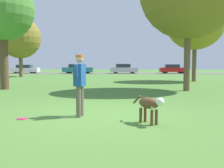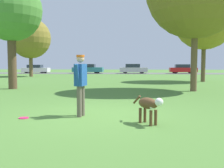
{
  "view_description": "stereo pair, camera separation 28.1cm",
  "coord_description": "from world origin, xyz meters",
  "px_view_note": "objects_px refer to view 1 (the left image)",
  "views": [
    {
      "loc": [
        0.7,
        -7.08,
        1.39
      ],
      "look_at": [
        0.49,
        -0.62,
        0.9
      ],
      "focal_mm": 42.0,
      "sensor_mm": 36.0,
      "label": 1
    },
    {
      "loc": [
        0.98,
        -7.06,
        1.39
      ],
      "look_at": [
        0.49,
        -0.62,
        0.9
      ],
      "focal_mm": 42.0,
      "sensor_mm": 36.0,
      "label": 2
    }
  ],
  "objects_px": {
    "frisbee": "(22,119)",
    "parked_car_silver": "(124,69)",
    "parked_car_white": "(25,69)",
    "tree_far_right": "(195,20)",
    "tree_near_left": "(2,10)",
    "parked_car_teal": "(78,69)",
    "person": "(80,81)",
    "dog": "(150,105)",
    "tree_far_left": "(20,38)",
    "parked_car_red": "(173,69)"
  },
  "relations": [
    {
      "from": "parked_car_teal",
      "to": "tree_near_left",
      "type": "bearing_deg",
      "value": -88.89
    },
    {
      "from": "dog",
      "to": "tree_near_left",
      "type": "bearing_deg",
      "value": -176.69
    },
    {
      "from": "parked_car_red",
      "to": "tree_near_left",
      "type": "bearing_deg",
      "value": -118.21
    },
    {
      "from": "dog",
      "to": "parked_car_white",
      "type": "distance_m",
      "value": 36.42
    },
    {
      "from": "frisbee",
      "to": "parked_car_red",
      "type": "bearing_deg",
      "value": 72.66
    },
    {
      "from": "tree_near_left",
      "to": "tree_far_left",
      "type": "height_order",
      "value": "tree_far_left"
    },
    {
      "from": "person",
      "to": "dog",
      "type": "xyz_separation_m",
      "value": [
        1.76,
        -0.83,
        -0.5
      ]
    },
    {
      "from": "person",
      "to": "parked_car_silver",
      "type": "height_order",
      "value": "person"
    },
    {
      "from": "parked_car_teal",
      "to": "parked_car_silver",
      "type": "bearing_deg",
      "value": 2.48
    },
    {
      "from": "tree_far_right",
      "to": "parked_car_teal",
      "type": "relative_size",
      "value": 1.59
    },
    {
      "from": "dog",
      "to": "tree_far_left",
      "type": "distance_m",
      "value": 25.46
    },
    {
      "from": "tree_near_left",
      "to": "parked_car_teal",
      "type": "bearing_deg",
      "value": 89.82
    },
    {
      "from": "parked_car_silver",
      "to": "parked_car_red",
      "type": "relative_size",
      "value": 1.04
    },
    {
      "from": "frisbee",
      "to": "parked_car_silver",
      "type": "relative_size",
      "value": 0.06
    },
    {
      "from": "dog",
      "to": "tree_far_left",
      "type": "xyz_separation_m",
      "value": [
        -11.59,
        22.35,
        3.77
      ]
    },
    {
      "from": "parked_car_teal",
      "to": "parked_car_white",
      "type": "bearing_deg",
      "value": 180.0
    },
    {
      "from": "frisbee",
      "to": "parked_car_teal",
      "type": "xyz_separation_m",
      "value": [
        -3.84,
        32.5,
        0.68
      ]
    },
    {
      "from": "person",
      "to": "parked_car_silver",
      "type": "distance_m",
      "value": 32.3
    },
    {
      "from": "tree_far_right",
      "to": "parked_car_teal",
      "type": "distance_m",
      "value": 21.98
    },
    {
      "from": "tree_far_left",
      "to": "parked_car_red",
      "type": "bearing_deg",
      "value": 30.49
    },
    {
      "from": "person",
      "to": "tree_far_right",
      "type": "height_order",
      "value": "tree_far_right"
    },
    {
      "from": "parked_car_white",
      "to": "tree_far_right",
      "type": "bearing_deg",
      "value": -42.24
    },
    {
      "from": "tree_near_left",
      "to": "parked_car_white",
      "type": "relative_size",
      "value": 1.5
    },
    {
      "from": "tree_far_right",
      "to": "parked_car_silver",
      "type": "distance_m",
      "value": 19.19
    },
    {
      "from": "person",
      "to": "parked_car_white",
      "type": "distance_m",
      "value": 34.96
    },
    {
      "from": "tree_far_right",
      "to": "dog",
      "type": "bearing_deg",
      "value": -108.97
    },
    {
      "from": "dog",
      "to": "parked_car_teal",
      "type": "height_order",
      "value": "parked_car_teal"
    },
    {
      "from": "tree_near_left",
      "to": "parked_car_teal",
      "type": "xyz_separation_m",
      "value": [
        0.08,
        24.73,
        -3.63
      ]
    },
    {
      "from": "tree_near_left",
      "to": "parked_car_red",
      "type": "bearing_deg",
      "value": 60.55
    },
    {
      "from": "parked_car_white",
      "to": "parked_car_teal",
      "type": "relative_size",
      "value": 0.88
    },
    {
      "from": "parked_car_white",
      "to": "parked_car_red",
      "type": "bearing_deg",
      "value": -0.18
    },
    {
      "from": "person",
      "to": "tree_far_right",
      "type": "xyz_separation_m",
      "value": [
        6.97,
        14.34,
        3.93
      ]
    },
    {
      "from": "parked_car_teal",
      "to": "parked_car_silver",
      "type": "height_order",
      "value": "parked_car_silver"
    },
    {
      "from": "parked_car_silver",
      "to": "parked_car_teal",
      "type": "bearing_deg",
      "value": 179.82
    },
    {
      "from": "frisbee",
      "to": "parked_car_white",
      "type": "height_order",
      "value": "parked_car_white"
    },
    {
      "from": "parked_car_red",
      "to": "parked_car_teal",
      "type": "bearing_deg",
      "value": -177.09
    },
    {
      "from": "frisbee",
      "to": "tree_near_left",
      "type": "relative_size",
      "value": 0.04
    },
    {
      "from": "person",
      "to": "parked_car_white",
      "type": "xyz_separation_m",
      "value": [
        -13.36,
        32.31,
        -0.33
      ]
    },
    {
      "from": "tree_near_left",
      "to": "parked_car_teal",
      "type": "distance_m",
      "value": 25.0
    },
    {
      "from": "tree_far_left",
      "to": "parked_car_red",
      "type": "distance_m",
      "value": 21.98
    },
    {
      "from": "dog",
      "to": "frisbee",
      "type": "bearing_deg",
      "value": -135.51
    },
    {
      "from": "parked_car_teal",
      "to": "parked_car_silver",
      "type": "distance_m",
      "value": 6.81
    },
    {
      "from": "person",
      "to": "tree_far_left",
      "type": "relative_size",
      "value": 0.25
    },
    {
      "from": "tree_far_right",
      "to": "tree_far_left",
      "type": "distance_m",
      "value": 18.29
    },
    {
      "from": "tree_far_right",
      "to": "parked_car_silver",
      "type": "relative_size",
      "value": 1.77
    },
    {
      "from": "frisbee",
      "to": "tree_far_right",
      "type": "relative_size",
      "value": 0.03
    },
    {
      "from": "tree_far_right",
      "to": "parked_car_silver",
      "type": "bearing_deg",
      "value": 106.81
    },
    {
      "from": "parked_car_silver",
      "to": "frisbee",
      "type": "bearing_deg",
      "value": -96.57
    },
    {
      "from": "person",
      "to": "tree_near_left",
      "type": "height_order",
      "value": "tree_near_left"
    },
    {
      "from": "tree_near_left",
      "to": "tree_far_right",
      "type": "bearing_deg",
      "value": 29.46
    }
  ]
}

